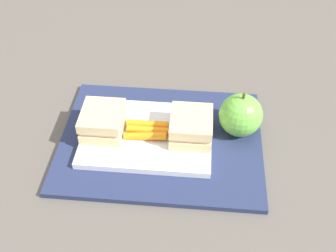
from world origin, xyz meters
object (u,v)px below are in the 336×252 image
at_px(sandwich_half_left, 103,121).
at_px(apple, 241,115).
at_px(food_tray, 147,135).
at_px(sandwich_half_right, 191,127).
at_px(carrot_sticks_bundle, 147,130).

distance_m(sandwich_half_left, apple, 0.24).
height_order(food_tray, sandwich_half_right, sandwich_half_right).
relative_size(sandwich_half_left, carrot_sticks_bundle, 1.02).
height_order(sandwich_half_right, carrot_sticks_bundle, sandwich_half_right).
bearing_deg(sandwich_half_left, apple, 7.52).
bearing_deg(sandwich_half_left, carrot_sticks_bundle, -0.05).
relative_size(food_tray, carrot_sticks_bundle, 2.94).
height_order(food_tray, carrot_sticks_bundle, carrot_sticks_bundle).
bearing_deg(sandwich_half_left, food_tray, 0.00).
bearing_deg(food_tray, carrot_sticks_bundle, -50.60).
bearing_deg(sandwich_half_right, carrot_sticks_bundle, -179.95).
height_order(carrot_sticks_bundle, apple, apple).
relative_size(sandwich_half_right, apple, 0.90).
xyz_separation_m(carrot_sticks_bundle, apple, (0.16, 0.03, 0.02)).
distance_m(food_tray, sandwich_half_left, 0.08).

